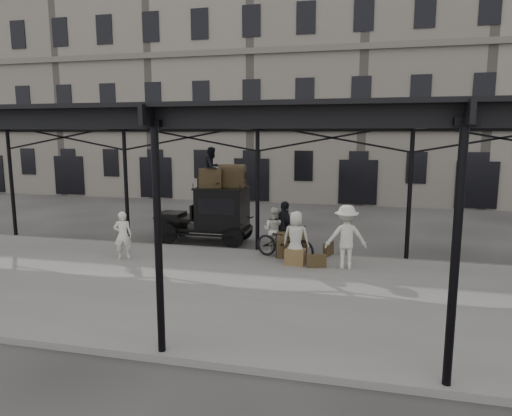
{
  "coord_description": "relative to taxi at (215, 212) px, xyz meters",
  "views": [
    {
      "loc": [
        3.59,
        -13.19,
        4.17
      ],
      "look_at": [
        0.04,
        1.6,
        1.7
      ],
      "focal_mm": 32.0,
      "sensor_mm": 36.0,
      "label": 1
    }
  ],
  "objects": [
    {
      "name": "steamer_trunk_platform",
      "position": [
        3.31,
        -1.91,
        -0.7
      ],
      "size": [
        1.05,
        0.74,
        0.71
      ],
      "primitive_type": null,
      "rotation": [
        0.0,
        0.0,
        0.17
      ],
      "color": "#43351F",
      "rests_on": "platform"
    },
    {
      "name": "porter_right",
      "position": [
        5.1,
        -2.81,
        -0.09
      ],
      "size": [
        1.37,
        0.95,
        1.93
      ],
      "primitive_type": "imported",
      "rotation": [
        0.0,
        0.0,
        3.34
      ],
      "color": "beige",
      "rests_on": "platform"
    },
    {
      "name": "building_frontage",
      "position": [
        1.99,
        14.75,
        5.8
      ],
      "size": [
        64.0,
        8.0,
        14.0
      ],
      "primitive_type": "cube",
      "color": "slate",
      "rests_on": "ground"
    },
    {
      "name": "porter_midleft",
      "position": [
        2.62,
        -1.48,
        -0.27
      ],
      "size": [
        0.88,
        0.76,
        1.57
      ],
      "primitive_type": "imported",
      "rotation": [
        0.0,
        0.0,
        2.9
      ],
      "color": "beige",
      "rests_on": "platform"
    },
    {
      "name": "suitcase_flat",
      "position": [
        4.24,
        -2.95,
        -0.85
      ],
      "size": [
        0.62,
        0.33,
        0.4
      ],
      "primitive_type": "cube",
      "rotation": [
        0.0,
        0.0,
        0.32
      ],
      "color": "#43351F",
      "rests_on": "platform"
    },
    {
      "name": "steamer_trunk_roof_far",
      "position": [
        0.67,
        0.2,
        1.33
      ],
      "size": [
        1.01,
        0.65,
        0.72
      ],
      "primitive_type": null,
      "rotation": [
        0.0,
        0.0,
        0.06
      ],
      "color": "#43351F",
      "rests_on": "taxi"
    },
    {
      "name": "porter_centre",
      "position": [
        3.56,
        -2.7,
        -0.22
      ],
      "size": [
        0.85,
        0.59,
        1.67
      ],
      "primitive_type": "imported",
      "rotation": [
        0.0,
        0.0,
        3.07
      ],
      "color": "beige",
      "rests_on": "platform"
    },
    {
      "name": "ground",
      "position": [
        1.99,
        -3.25,
        -1.2
      ],
      "size": [
        120.0,
        120.0,
        0.0
      ],
      "primitive_type": "plane",
      "color": "#383533",
      "rests_on": "ground"
    },
    {
      "name": "porter_official",
      "position": [
        3.0,
        -1.48,
        -0.16
      ],
      "size": [
        1.01,
        1.08,
        1.79
      ],
      "primitive_type": "imported",
      "rotation": [
        0.0,
        0.0,
        2.27
      ],
      "color": "black",
      "rests_on": "platform"
    },
    {
      "name": "taxi",
      "position": [
        0.0,
        0.0,
        0.0
      ],
      "size": [
        3.65,
        1.55,
        2.18
      ],
      "color": "black",
      "rests_on": "ground"
    },
    {
      "name": "wicker_hamper",
      "position": [
        3.57,
        -2.78,
        -0.8
      ],
      "size": [
        0.63,
        0.5,
        0.5
      ],
      "primitive_type": "cube",
      "rotation": [
        0.0,
        0.0,
        -0.08
      ],
      "color": "brown",
      "rests_on": "platform"
    },
    {
      "name": "suitcase_upright",
      "position": [
        4.48,
        -1.45,
        -0.83
      ],
      "size": [
        0.32,
        0.62,
        0.45
      ],
      "primitive_type": "cube",
      "rotation": [
        0.0,
        0.0,
        -0.31
      ],
      "color": "#43351F",
      "rests_on": "platform"
    },
    {
      "name": "porter_left",
      "position": [
        -1.98,
        -3.42,
        -0.27
      ],
      "size": [
        0.67,
        0.56,
        1.57
      ],
      "primitive_type": "imported",
      "rotation": [
        0.0,
        0.0,
        3.51
      ],
      "color": "silver",
      "rests_on": "platform"
    },
    {
      "name": "bicycle",
      "position": [
        3.12,
        -2.16,
        -0.5
      ],
      "size": [
        2.22,
        1.37,
        1.1
      ],
      "primitive_type": "imported",
      "rotation": [
        0.0,
        0.0,
        1.24
      ],
      "color": "black",
      "rests_on": "platform"
    },
    {
      "name": "porter_roof",
      "position": [
        -0.03,
        -0.1,
        1.73
      ],
      "size": [
        0.75,
        0.87,
        1.51
      ],
      "primitive_type": "imported",
      "rotation": [
        0.0,
        0.0,
        1.29
      ],
      "color": "black",
      "rests_on": "taxi"
    },
    {
      "name": "steamer_trunk_roof_near",
      "position": [
        -0.08,
        -0.25,
        1.28
      ],
      "size": [
        0.95,
        0.75,
        0.61
      ],
      "primitive_type": null,
      "rotation": [
        0.0,
        0.0,
        0.33
      ],
      "color": "#43351F",
      "rests_on": "taxi"
    },
    {
      "name": "canopy",
      "position": [
        1.99,
        -4.97,
        3.39
      ],
      "size": [
        22.5,
        9.0,
        4.74
      ],
      "color": "black",
      "rests_on": "ground"
    },
    {
      "name": "platform",
      "position": [
        1.99,
        -5.25,
        -1.13
      ],
      "size": [
        28.0,
        8.0,
        0.15
      ],
      "primitive_type": "cube",
      "color": "slate",
      "rests_on": "ground"
    }
  ]
}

